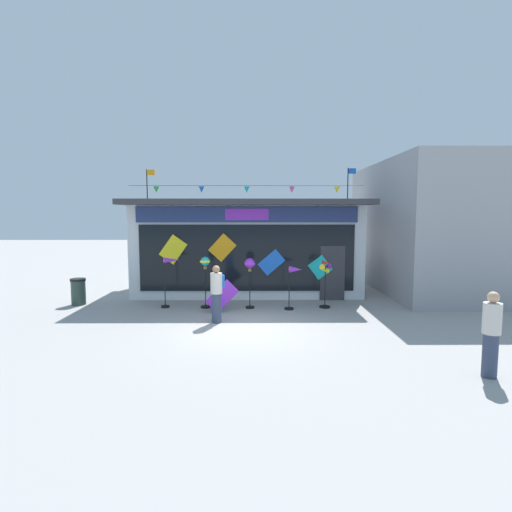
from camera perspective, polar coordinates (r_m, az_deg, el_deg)
The scene contains 12 objects.
ground_plane at distance 11.53m, azimuth -1.63°, elevation -10.03°, with size 80.00×80.00×0.00m, color #9E9B99.
kite_shop_building at distance 16.94m, azimuth -1.15°, elevation 1.46°, with size 9.09×4.91×5.02m.
wind_spinner_far_left at distance 14.13m, azimuth -11.85°, elevation -1.98°, with size 0.66×0.32×1.71m.
wind_spinner_left at distance 13.88m, azimuth -7.05°, elevation -1.86°, with size 0.34×0.34×1.73m.
wind_spinner_center_left at distance 13.70m, azimuth -0.87°, elevation -1.70°, with size 0.34×0.34×1.69m.
wind_spinner_center_right at distance 13.60m, azimuth 5.28°, elevation -3.03°, with size 0.59×0.31×1.46m.
wind_spinner_right at distance 13.97m, azimuth 9.60°, elevation -2.74°, with size 0.44×0.36×1.63m.
person_near_camera at distance 12.01m, azimuth -5.47°, elevation -5.05°, with size 0.40×0.48×1.68m.
person_mid_plaza at distance 9.21m, azimuth 29.82°, elevation -9.35°, with size 0.34×0.34×1.68m.
trash_bin at distance 15.65m, azimuth -23.41°, elevation -4.53°, with size 0.52×0.52×0.92m.
display_kite_on_ground at distance 13.26m, azimuth -4.70°, elevation -5.58°, with size 0.55×0.03×1.00m, color purple.
neighbour_building at distance 19.16m, azimuth 24.85°, elevation 3.75°, with size 5.97×8.55×5.28m, color #99999E.
Camera 1 is at (0.24, -11.09, 3.14)m, focal length 28.85 mm.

